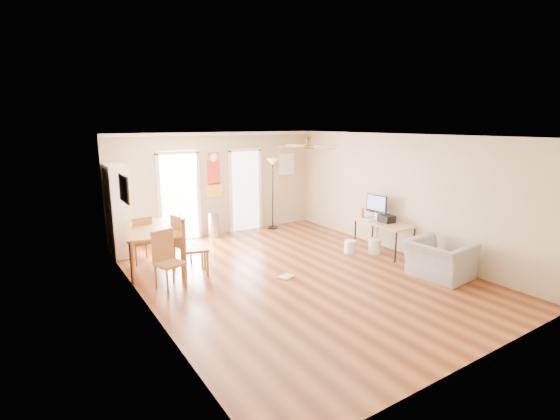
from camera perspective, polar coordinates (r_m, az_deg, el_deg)
floor at (r=7.79m, az=2.42°, el=-9.09°), size 7.00×7.00×0.00m
ceiling at (r=7.26m, az=2.60°, el=10.40°), size 5.50×7.00×0.00m
wall_back at (r=10.43m, az=-8.67°, el=3.64°), size 5.50×0.04×2.60m
wall_front at (r=5.08m, az=26.07°, el=-6.57°), size 5.50×0.04×2.60m
wall_left at (r=6.28m, az=-18.47°, el=-2.49°), size 0.04×7.00×2.60m
wall_right at (r=9.25m, az=16.58°, el=2.19°), size 0.04×7.00×2.60m
crown_molding at (r=7.26m, az=2.60°, el=10.09°), size 5.50×7.00×0.08m
kitchen_doorway at (r=10.08m, az=-14.04°, el=1.67°), size 0.90×0.10×2.10m
bathroom_doorway at (r=10.78m, az=-4.95°, el=2.66°), size 0.80×0.10×2.10m
wall_decal at (r=10.32m, az=-9.30°, el=4.93°), size 0.46×0.03×1.10m
ac_grille at (r=11.33m, az=0.88°, el=6.49°), size 0.50×0.04×0.60m
framed_poster at (r=7.55m, az=-21.17°, el=2.80°), size 0.04×0.66×0.48m
ceiling_fan at (r=7.03m, az=4.02°, el=8.94°), size 1.24×1.24×0.20m
bookshelf at (r=9.37m, az=-21.86°, el=-0.02°), size 0.60×0.96×1.97m
dining_table at (r=8.37m, az=-17.25°, el=-5.12°), size 1.32×1.82×0.83m
dining_chair_right_a at (r=8.16m, az=-12.90°, el=-4.39°), size 0.54×0.54×1.08m
dining_chair_right_b at (r=7.81m, az=-11.93°, el=-4.92°), size 0.57×0.57×1.13m
dining_chair_near at (r=7.26m, az=-15.31°, el=-6.88°), size 0.51×0.51×1.01m
dining_chair_far at (r=8.78m, az=-19.10°, el=-3.94°), size 0.44×0.44×0.98m
trash_can at (r=10.28m, az=-9.31°, el=-2.13°), size 0.35×0.35×0.63m
torchiere_lamp at (r=10.88m, az=-1.04°, el=2.28°), size 0.42×0.42×1.91m
computer_desk at (r=9.24m, az=14.38°, el=-3.80°), size 0.64×1.28×0.69m
imac at (r=9.38m, az=13.43°, el=0.40°), size 0.16×0.60×0.56m
keyboard at (r=9.31m, az=11.80°, el=-1.31°), size 0.15×0.42×0.02m
printer at (r=9.18m, az=14.82°, el=-1.19°), size 0.29×0.33×0.16m
orange_bottle at (r=9.47m, az=11.54°, el=-0.40°), size 0.10×0.10×0.23m
wastebasket_a at (r=9.12m, az=9.84°, el=-5.12°), size 0.31×0.31×0.28m
wastebasket_b at (r=9.20m, az=13.19°, el=-4.99°), size 0.32×0.32×0.32m
floor_cloth at (r=7.62m, az=0.86°, el=-9.42°), size 0.32×0.29×0.04m
armchair at (r=8.10m, az=21.56°, el=-6.51°), size 1.01×1.13×0.69m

